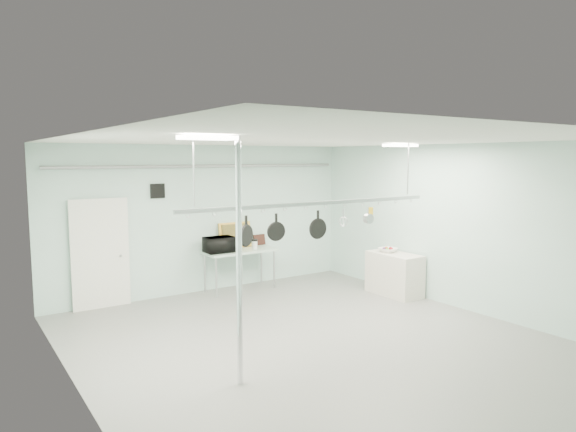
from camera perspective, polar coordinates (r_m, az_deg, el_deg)
floor at (r=8.38m, az=3.18°, el=-13.97°), size 8.00×8.00×0.00m
ceiling at (r=7.86m, az=3.33°, el=8.38°), size 7.00×8.00×0.02m
back_wall at (r=11.37m, az=-9.01°, el=-0.30°), size 7.00×0.02×3.20m
right_wall at (r=10.44m, az=18.70°, el=-1.17°), size 0.02×8.00×3.20m
door at (r=10.65m, az=-20.15°, el=-4.07°), size 1.10×0.10×2.20m
wall_vent at (r=10.87m, az=-14.29°, el=2.72°), size 0.30×0.04×0.30m
conduit_pipe at (r=11.21m, az=-8.92°, el=5.50°), size 6.60×0.07×0.07m
chrome_pole at (r=6.56m, az=-5.46°, el=-5.23°), size 0.08×0.08×3.20m
prep_table at (r=11.41m, az=-5.37°, el=-4.12°), size 1.60×0.70×0.91m
side_cabinet at (r=11.28m, az=11.73°, el=-6.34°), size 0.60×1.20×0.90m
pot_rack at (r=8.24m, az=3.13°, el=1.61°), size 4.80×0.06×1.00m
light_panel_left at (r=6.02m, az=-8.92°, el=8.60°), size 0.65×0.30×0.05m
light_panel_right at (r=9.91m, az=12.38°, el=7.68°), size 0.65×0.30×0.05m
microwave at (r=11.11m, az=-7.66°, el=-3.18°), size 0.61×0.42×0.34m
coffee_canister at (r=11.48m, az=-3.72°, el=-3.22°), size 0.15×0.15×0.18m
painting_large at (r=11.63m, az=-5.91°, el=-2.11°), size 0.78×0.14×0.58m
painting_small at (r=11.96m, az=-3.20°, el=-2.65°), size 0.30×0.10×0.25m
fruit_bowl at (r=11.29m, az=11.05°, el=-3.73°), size 0.41×0.41×0.09m
skillet_left at (r=7.58m, az=-4.67°, el=-1.60°), size 0.32×0.21×0.44m
skillet_mid at (r=7.85m, az=-1.32°, el=-1.19°), size 0.30×0.11×0.41m
skillet_right at (r=8.31m, az=3.34°, el=-0.93°), size 0.34×0.06×0.46m
whisk at (r=8.64m, az=6.18°, el=-0.30°), size 0.20×0.20×0.34m
grater at (r=9.04m, az=9.16°, el=0.29°), size 0.10×0.06×0.24m
saucepan at (r=9.01m, az=8.92°, el=0.07°), size 0.18×0.11×0.30m
fruit_cluster at (r=11.29m, az=11.05°, el=-3.53°), size 0.24×0.24×0.09m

